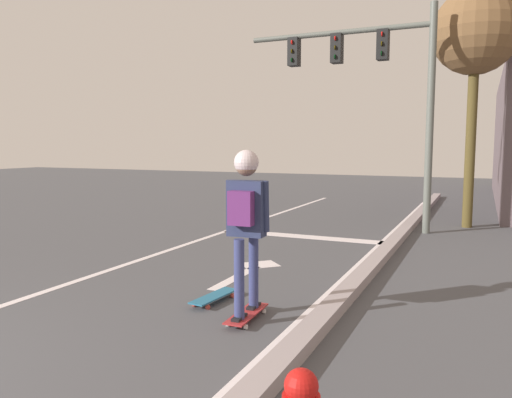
# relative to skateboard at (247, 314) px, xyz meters

# --- Properties ---
(lane_line_center) EXTENTS (0.12, 20.00, 0.01)m
(lane_line_center) POSITION_rel_skateboard_xyz_m (-2.85, 2.54, -0.06)
(lane_line_center) COLOR silver
(lane_line_center) RESTS_ON ground
(lane_line_curbside) EXTENTS (0.12, 20.00, 0.01)m
(lane_line_curbside) POSITION_rel_skateboard_xyz_m (0.55, 2.54, -0.06)
(lane_line_curbside) COLOR silver
(lane_line_curbside) RESTS_ON ground
(stop_bar) EXTENTS (3.55, 0.40, 0.01)m
(stop_bar) POSITION_rel_skateboard_xyz_m (-1.07, 4.98, -0.06)
(stop_bar) COLOR silver
(stop_bar) RESTS_ON ground
(lane_arrow_stem) EXTENTS (0.16, 1.40, 0.01)m
(lane_arrow_stem) POSITION_rel_skateboard_xyz_m (-0.90, 1.51, -0.06)
(lane_arrow_stem) COLOR silver
(lane_arrow_stem) RESTS_ON ground
(lane_arrow_head) EXTENTS (0.71, 0.71, 0.01)m
(lane_arrow_head) POSITION_rel_skateboard_xyz_m (-0.90, 2.36, -0.06)
(lane_arrow_head) COLOR silver
(lane_arrow_head) RESTS_ON ground
(curb_strip) EXTENTS (0.24, 24.00, 0.14)m
(curb_strip) POSITION_rel_skateboard_xyz_m (0.80, 2.54, 0.00)
(curb_strip) COLOR #9F9192
(curb_strip) RESTS_ON ground
(skateboard) EXTENTS (0.26, 0.79, 0.08)m
(skateboard) POSITION_rel_skateboard_xyz_m (0.00, 0.00, 0.00)
(skateboard) COLOR #A9292B
(skateboard) RESTS_ON ground
(skater) EXTENTS (0.49, 0.64, 1.77)m
(skater) POSITION_rel_skateboard_xyz_m (0.00, -0.01, 1.15)
(skater) COLOR navy
(skater) RESTS_ON skateboard
(spare_skateboard) EXTENTS (0.28, 0.78, 0.08)m
(spare_skateboard) POSITION_rel_skateboard_xyz_m (-0.63, 0.39, 0.00)
(spare_skateboard) COLOR #246586
(spare_skateboard) RESTS_ON ground
(traffic_signal_mast) EXTENTS (4.17, 0.34, 4.85)m
(traffic_signal_mast) POSITION_rel_skateboard_xyz_m (-0.02, 6.48, 3.41)
(traffic_signal_mast) COLOR #5C6159
(traffic_signal_mast) RESTS_ON ground
(roadside_tree) EXTENTS (1.91, 1.91, 5.38)m
(roadside_tree) POSITION_rel_skateboard_xyz_m (2.00, 7.69, 4.29)
(roadside_tree) COLOR brown
(roadside_tree) RESTS_ON ground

